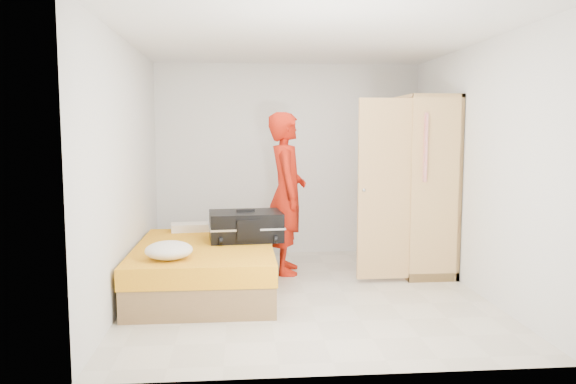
{
  "coord_description": "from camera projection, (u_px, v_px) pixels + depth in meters",
  "views": [
    {
      "loc": [
        -0.67,
        -5.69,
        1.7
      ],
      "look_at": [
        -0.12,
        0.64,
        1.0
      ],
      "focal_mm": 35.0,
      "sensor_mm": 36.0,
      "label": 1
    }
  ],
  "objects": [
    {
      "name": "bed",
      "position": [
        205.0,
        268.0,
        5.93
      ],
      "size": [
        1.42,
        2.02,
        0.5
      ],
      "color": "brown",
      "rests_on": "ground"
    },
    {
      "name": "suitcase",
      "position": [
        246.0,
        226.0,
        6.17
      ],
      "size": [
        0.84,
        0.66,
        0.34
      ],
      "rotation": [
        0.0,
        0.0,
        0.09
      ],
      "color": "black",
      "rests_on": "bed"
    },
    {
      "name": "room",
      "position": [
        305.0,
        170.0,
        5.74
      ],
      "size": [
        4.0,
        4.02,
        2.6
      ],
      "color": "beige",
      "rests_on": "ground"
    },
    {
      "name": "pillow",
      "position": [
        193.0,
        227.0,
        6.72
      ],
      "size": [
        0.53,
        0.32,
        0.09
      ],
      "primitive_type": "cube",
      "rotation": [
        0.0,
        0.0,
        0.14
      ],
      "color": "white",
      "rests_on": "bed"
    },
    {
      "name": "person",
      "position": [
        287.0,
        193.0,
        6.67
      ],
      "size": [
        0.49,
        0.72,
        1.91
      ],
      "primitive_type": "imported",
      "rotation": [
        0.0,
        0.0,
        1.53
      ],
      "color": "red",
      "rests_on": "ground"
    },
    {
      "name": "wardrobe",
      "position": [
        417.0,
        189.0,
        6.74
      ],
      "size": [
        1.17,
        1.2,
        2.1
      ],
      "color": "#E2B86E",
      "rests_on": "ground"
    },
    {
      "name": "round_cushion",
      "position": [
        169.0,
        250.0,
        5.24
      ],
      "size": [
        0.44,
        0.44,
        0.17
      ],
      "primitive_type": "ellipsoid",
      "color": "white",
      "rests_on": "bed"
    }
  ]
}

